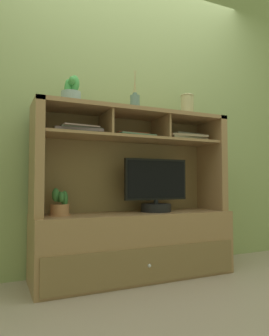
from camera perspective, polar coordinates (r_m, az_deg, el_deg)
The scene contains 11 objects.
floor_plane at distance 2.50m, azimuth -0.00°, elevation -19.45°, with size 6.00×6.00×0.02m, color #A59386.
back_wall at distance 2.72m, azimuth -2.31°, elevation 12.01°, with size 6.00×0.02×2.80m, color #8D9F64.
media_console at distance 2.42m, azimuth -0.06°, elevation -10.47°, with size 1.51×0.49×1.26m.
tv_monitor at distance 2.45m, azimuth 3.97°, elevation -4.04°, with size 0.53×0.23×0.41m.
potted_orchid at distance 2.23m, azimuth -13.44°, elevation -6.56°, with size 0.15×0.15×0.19m.
magazine_stack_left at distance 2.42m, azimuth -0.46°, elevation 5.91°, with size 0.34×0.26×0.03m.
magazine_stack_centre at distance 2.26m, azimuth -10.21°, elevation 6.85°, with size 0.35×0.25×0.05m.
magazine_stack_right at distance 2.69m, azimuth 9.33°, elevation 5.46°, with size 0.37×0.22×0.07m.
diffuser_bottle at distance 2.46m, azimuth 0.08°, elevation 11.82°, with size 0.07×0.07×0.32m.
potted_succulent at distance 2.34m, azimuth -11.52°, elevation 13.09°, with size 0.16×0.16×0.22m.
ceramic_vase at distance 2.72m, azimuth 9.61°, elevation 11.14°, with size 0.11×0.11×0.19m.
Camera 1 is at (-0.99, -2.18, 0.71)m, focal length 33.36 mm.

